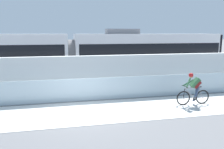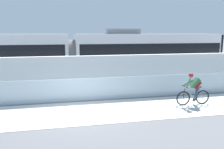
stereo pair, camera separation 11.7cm
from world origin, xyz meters
TOP-DOWN VIEW (x-y plane):
  - ground_plane at (0.00, 0.00)m, footprint 200.00×200.00m
  - bike_path_deck at (0.00, 0.00)m, footprint 32.00×3.20m
  - glass_parapet at (0.00, 1.85)m, footprint 32.00×0.05m
  - concrete_barrier_wall at (0.00, 3.65)m, footprint 32.00×0.36m
  - tram_rail_near at (0.00, 6.13)m, footprint 32.00×0.08m
  - tram_rail_far at (0.00, 7.57)m, footprint 32.00×0.08m
  - tram at (-0.14, 6.85)m, footprint 22.56×2.54m
  - cyclist_on_bike at (5.48, 0.00)m, footprint 1.77×0.58m

SIDE VIEW (x-z plane):
  - ground_plane at x=0.00m, z-range 0.00..0.00m
  - tram_rail_near at x=0.00m, z-range 0.00..0.01m
  - tram_rail_far at x=0.00m, z-range 0.00..0.01m
  - bike_path_deck at x=0.00m, z-range 0.00..0.01m
  - glass_parapet at x=0.00m, z-range 0.00..1.19m
  - cyclist_on_bike at x=5.48m, z-range -0.02..1.59m
  - concrete_barrier_wall at x=0.00m, z-range 0.00..2.19m
  - tram at x=-0.14m, z-range -0.01..3.80m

